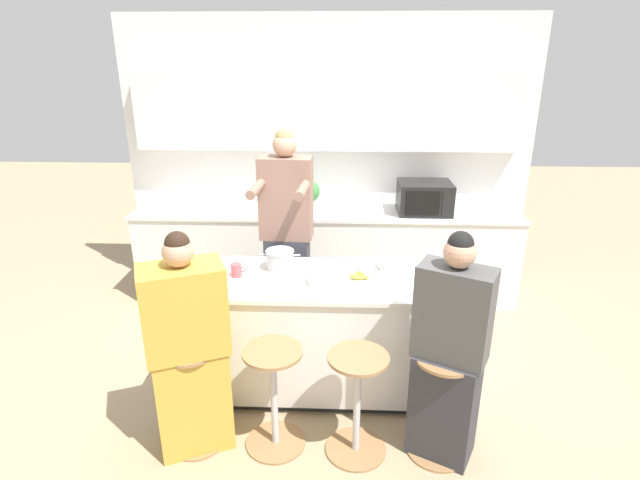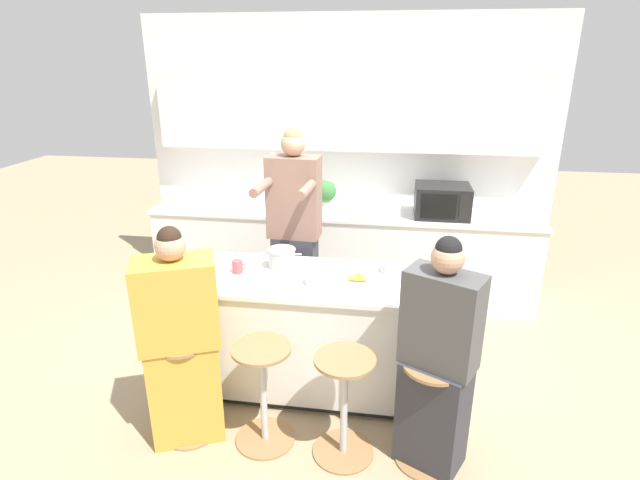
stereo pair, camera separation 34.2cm
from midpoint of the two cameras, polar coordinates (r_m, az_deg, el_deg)
The scene contains 20 objects.
ground_plane at distance 3.90m, azimuth 2.45°, elevation -16.24°, with size 16.00×16.00×0.00m, color tan.
wall_back at distance 5.02m, azimuth 5.02°, elevation 11.36°, with size 4.04×0.22×2.70m.
back_counter at distance 5.03m, azimuth 4.42°, elevation -1.56°, with size 3.75×0.62×0.90m.
kitchen_island at distance 3.65m, azimuth 2.55°, elevation -10.60°, with size 1.90×0.73×0.88m.
bar_stool_leftmost at distance 3.35m, azimuth -12.22°, elevation -15.85°, with size 0.38×0.38×0.69m.
bar_stool_center_left at distance 3.23m, azimuth -3.38°, elevation -17.02°, with size 0.38×0.38×0.69m.
bar_stool_center_right at distance 3.15m, azimuth 6.04°, elevation -18.20°, with size 0.38×0.38×0.69m.
bar_stool_rightmost at distance 3.19m, azimuth 15.68°, elevation -18.33°, with size 0.38×0.38×0.69m.
person_cooking at distance 4.04m, azimuth -0.51°, elevation -0.22°, with size 0.44×0.60×1.82m.
person_wrapped_blanket at distance 3.16m, azimuth -12.59°, elevation -11.65°, with size 0.55×0.45×1.43m.
person_seated_near at distance 3.03m, azimuth 16.51°, elevation -13.93°, with size 0.47×0.40×1.45m.
cooking_pot at distance 3.58m, azimuth -1.69°, elevation -2.14°, with size 0.29×0.20×0.14m.
fruit_bowl at distance 3.59m, azimuth 10.96°, elevation -3.16°, with size 0.18×0.18×0.06m.
mixing_bowl_steel at distance 3.35m, azimuth 2.94°, elevation -4.50°, with size 0.20×0.20×0.07m.
coffee_cup_near at distance 3.44m, azimuth 14.91°, elevation -4.39°, with size 0.10×0.07×0.08m.
coffee_cup_far at distance 3.52m, azimuth -6.69°, elevation -3.10°, with size 0.11×0.08×0.09m.
banana_bunch at distance 3.42m, azimuth 7.15°, elevation -4.31°, with size 0.16×0.11×0.05m.
juice_carton at distance 3.48m, azimuth -11.99°, elevation -2.75°, with size 0.08×0.08×0.21m.
microwave at distance 4.84m, azimuth 15.77°, elevation 4.30°, with size 0.50×0.41×0.30m.
potted_plant at distance 4.85m, azimuth 2.65°, elevation 5.34°, with size 0.21×0.21×0.29m.
Camera 2 is at (0.47, -3.10, 2.33)m, focal length 28.00 mm.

